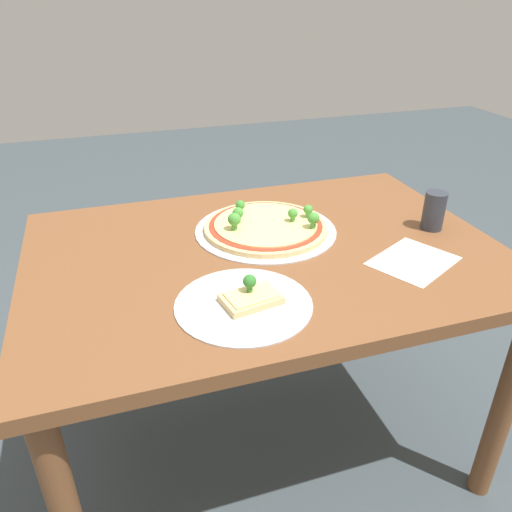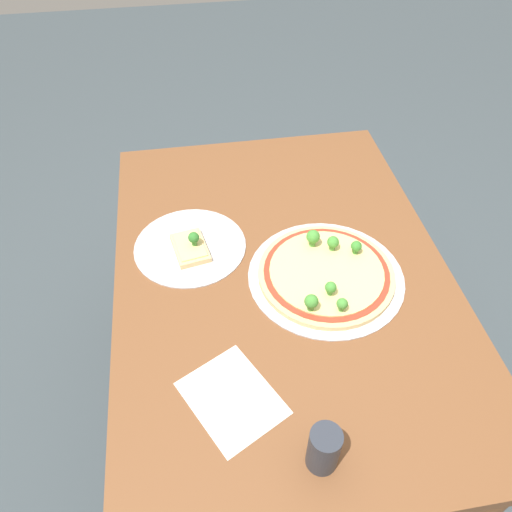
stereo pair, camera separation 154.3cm
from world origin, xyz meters
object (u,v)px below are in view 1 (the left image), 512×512
(dining_table, at_px, (266,279))
(pizza_tray_slice, at_px, (246,301))
(pizza_tray_whole, at_px, (266,226))
(drinking_cup, at_px, (434,211))

(dining_table, distance_m, pizza_tray_slice, 0.28)
(dining_table, distance_m, pizza_tray_whole, 0.15)
(dining_table, relative_size, pizza_tray_whole, 3.09)
(pizza_tray_whole, bearing_deg, dining_table, -108.38)
(pizza_tray_slice, xyz_separation_m, drinking_cup, (0.61, 0.20, 0.05))
(pizza_tray_slice, bearing_deg, pizza_tray_whole, 64.67)
(dining_table, distance_m, drinking_cup, 0.51)
(dining_table, relative_size, pizza_tray_slice, 4.07)
(pizza_tray_whole, height_order, drinking_cup, drinking_cup)
(pizza_tray_whole, relative_size, pizza_tray_slice, 1.32)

